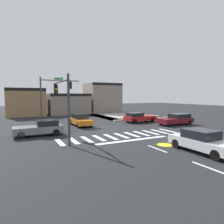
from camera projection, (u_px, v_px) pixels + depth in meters
The scene contains 13 objects.
ground_plane at pixel (102, 128), 21.92m from camera, with size 120.00×120.00×0.00m, color #232628.
crosswalk_near at pixel (121, 136), 17.93m from camera, with size 11.65×2.55×0.01m.
lane_markings at pixel (191, 154), 12.30m from camera, with size 6.80×18.75×0.01m.
bike_detector_marking at pixel (165, 145), 14.57m from camera, with size 1.18×1.18×0.01m.
curb_corner_northeast at pixel (124, 116), 34.12m from camera, with size 10.00×10.60×0.15m.
storefront_row at pixel (73, 101), 39.44m from camera, with size 22.00×6.49×6.31m.
traffic_signal_northwest at pixel (54, 92), 24.81m from camera, with size 5.04×0.32×5.99m.
traffic_signal_southwest at pixel (62, 96), 15.92m from camera, with size 0.32×5.47×5.27m.
car_gray at pixel (40, 128), 17.88m from camera, with size 4.26×1.79×1.41m.
car_orange at pixel (81, 120), 23.65m from camera, with size 1.72×4.20×1.47m.
car_red at pixel (139, 117), 26.82m from camera, with size 4.35×1.86×1.35m.
car_white at pixel (202, 141), 12.67m from camera, with size 1.82×4.42×1.46m.
car_maroon at pixel (176, 119), 24.59m from camera, with size 4.60×1.91×1.38m.
Camera 1 is at (-8.80, -19.86, 3.69)m, focal length 31.15 mm.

